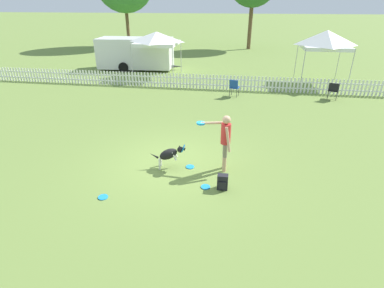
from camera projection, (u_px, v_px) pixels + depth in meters
ground_plane at (174, 163)px, 9.23m from camera, size 240.00×240.00×0.00m
handler_person at (224, 137)px, 8.44m from camera, size 1.04×0.58×1.70m
leaping_dog at (170, 154)px, 8.79m from camera, size 1.08×0.38×0.77m
frisbee_near_handler at (206, 187)px, 8.04m from camera, size 0.25×0.25×0.02m
frisbee_near_dog at (190, 167)px, 9.01m from camera, size 0.25×0.25×0.02m
frisbee_midfield at (103, 197)px, 7.62m from camera, size 0.25×0.25×0.02m
backpack_on_grass at (223, 182)px, 7.89m from camera, size 0.28×0.23×0.42m
picket_fence at (207, 82)px, 16.80m from camera, size 27.52×0.04×0.82m
folding_chair_blue_left at (333, 89)px, 14.95m from camera, size 0.61×0.62×0.87m
folding_chair_center at (234, 86)px, 15.39m from camera, size 0.54×0.56×0.91m
canopy_tent_main at (326, 40)px, 17.01m from camera, size 2.57×2.57×3.04m
canopy_tent_secondary at (157, 38)px, 18.83m from camera, size 2.62×2.62×2.79m
equipment_trailer at (136, 53)px, 21.39m from camera, size 6.04×2.53×2.17m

